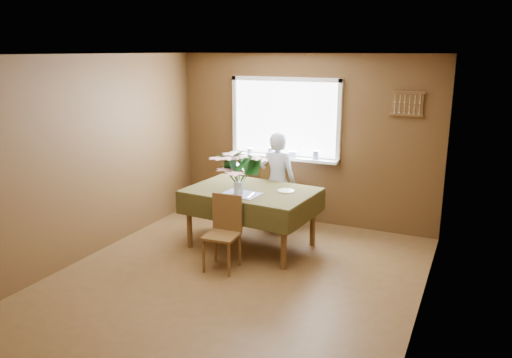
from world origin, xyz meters
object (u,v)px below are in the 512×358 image
at_px(seated_woman, 277,182).
at_px(chair_near, 224,228).
at_px(chair_far, 277,191).
at_px(dining_table, 251,197).
at_px(flower_bouquet, 238,166).

bearing_deg(seated_woman, chair_near, 82.70).
xyz_separation_m(chair_far, chair_near, (-0.03, -1.59, -0.06)).
bearing_deg(dining_table, flower_bouquet, -97.37).
bearing_deg(seated_woman, dining_table, 81.11).
distance_m(dining_table, seated_woman, 0.75).
bearing_deg(chair_near, dining_table, 84.33).
distance_m(chair_far, flower_bouquet, 1.28).
height_order(seated_woman, flower_bouquet, seated_woman).
bearing_deg(flower_bouquet, chair_far, 86.83).
height_order(dining_table, chair_near, chair_near).
bearing_deg(flower_bouquet, seated_woman, 83.31).
height_order(chair_near, flower_bouquet, flower_bouquet).
relative_size(chair_near, seated_woman, 0.61).
bearing_deg(chair_near, seated_woman, 82.68).
distance_m(chair_far, chair_near, 1.59).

